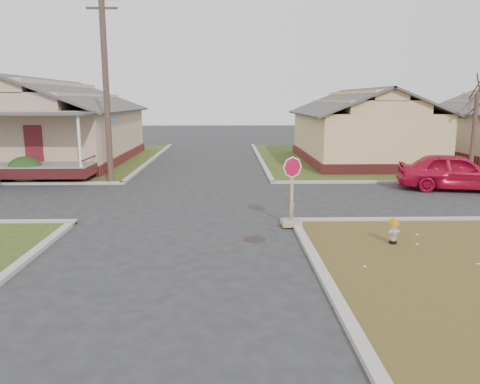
{
  "coord_description": "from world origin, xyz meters",
  "views": [
    {
      "loc": [
        1.45,
        -13.45,
        3.97
      ],
      "look_at": [
        1.82,
        1.0,
        1.1
      ],
      "focal_mm": 35.0,
      "sensor_mm": 36.0,
      "label": 1
    }
  ],
  "objects_px": {
    "utility_pole": "(106,84)",
    "stop_sign": "(291,211)",
    "red_sedan": "(455,172)",
    "fire_hydrant": "(394,229)"
  },
  "relations": [
    {
      "from": "red_sedan",
      "to": "stop_sign",
      "type": "bearing_deg",
      "value": 138.9
    },
    {
      "from": "red_sedan",
      "to": "fire_hydrant",
      "type": "bearing_deg",
      "value": 157.69
    },
    {
      "from": "utility_pole",
      "to": "stop_sign",
      "type": "height_order",
      "value": "utility_pole"
    },
    {
      "from": "fire_hydrant",
      "to": "stop_sign",
      "type": "height_order",
      "value": "stop_sign"
    },
    {
      "from": "utility_pole",
      "to": "red_sedan",
      "type": "bearing_deg",
      "value": -7.6
    },
    {
      "from": "utility_pole",
      "to": "red_sedan",
      "type": "height_order",
      "value": "utility_pole"
    },
    {
      "from": "fire_hydrant",
      "to": "red_sedan",
      "type": "height_order",
      "value": "red_sedan"
    },
    {
      "from": "fire_hydrant",
      "to": "stop_sign",
      "type": "bearing_deg",
      "value": 129.08
    },
    {
      "from": "utility_pole",
      "to": "stop_sign",
      "type": "relative_size",
      "value": 4.1
    },
    {
      "from": "stop_sign",
      "to": "red_sedan",
      "type": "relative_size",
      "value": 0.45
    }
  ]
}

